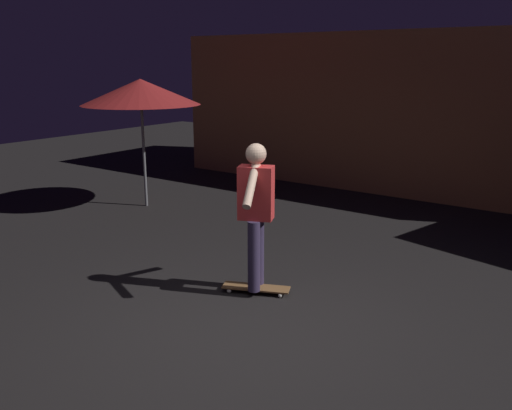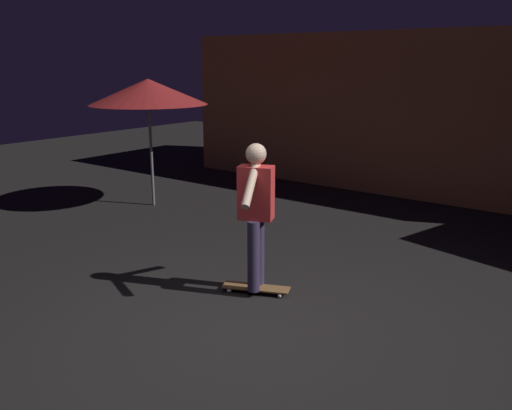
# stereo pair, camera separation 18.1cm
# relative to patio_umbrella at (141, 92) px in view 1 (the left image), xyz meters

# --- Properties ---
(ground_plane) EXTENTS (28.00, 28.00, 0.00)m
(ground_plane) POSITION_rel_patio_umbrella_xyz_m (4.43, -2.83, -2.07)
(ground_plane) COLOR black
(low_building) EXTENTS (9.49, 3.52, 3.17)m
(low_building) POSITION_rel_patio_umbrella_xyz_m (2.95, 5.08, -0.49)
(low_building) COLOR #C67A47
(low_building) RESTS_ON ground_plane
(patio_umbrella) EXTENTS (2.10, 2.10, 2.30)m
(patio_umbrella) POSITION_rel_patio_umbrella_xyz_m (0.00, 0.00, 0.00)
(patio_umbrella) COLOR slate
(patio_umbrella) RESTS_ON ground_plane
(skateboard_ridden) EXTENTS (0.80, 0.49, 0.07)m
(skateboard_ridden) POSITION_rel_patio_umbrella_xyz_m (3.94, -2.00, -2.02)
(skateboard_ridden) COLOR olive
(skateboard_ridden) RESTS_ON ground_plane
(skater) EXTENTS (0.47, 0.94, 1.67)m
(skater) POSITION_rel_patio_umbrella_xyz_m (3.94, -2.00, -1.04)
(skater) COLOR #382D4C
(skater) RESTS_ON skateboard_ridden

